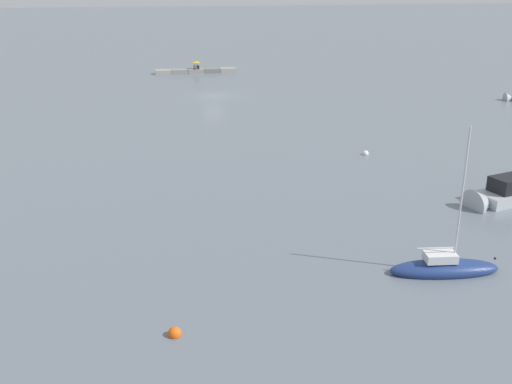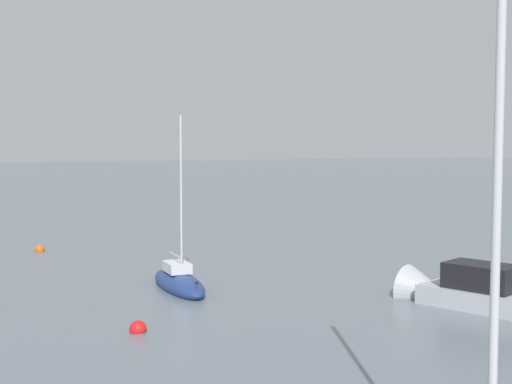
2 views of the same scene
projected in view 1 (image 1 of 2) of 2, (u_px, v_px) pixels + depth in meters
ground_plane at (214, 96)px, 75.19m from camera, size 500.00×500.00×0.00m
seawall_pier at (196, 71)px, 93.26m from camera, size 12.69×1.66×0.63m
person_seated_dark_left at (198, 67)px, 93.04m from camera, size 0.41×0.62×0.73m
person_seated_grey_right at (195, 68)px, 92.81m from camera, size 0.41×0.62×0.73m
umbrella_open_yellow at (196, 62)px, 92.74m from camera, size 1.31×1.31×1.28m
sailboat_navy_far at (444, 268)px, 30.11m from camera, size 5.77×2.37×7.87m
motorboat_grey_far at (504, 196)px, 39.57m from camera, size 7.27×3.78×3.91m
mooring_buoy_near at (175, 333)px, 24.88m from camera, size 0.58×0.58×0.58m
mooring_buoy_mid at (365, 154)px, 50.32m from camera, size 0.53×0.53×0.53m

